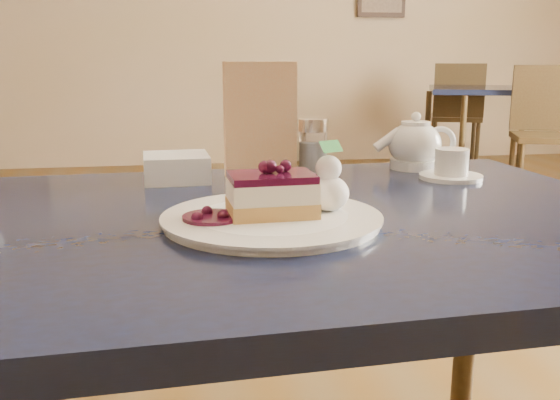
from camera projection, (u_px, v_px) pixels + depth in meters
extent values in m
cube|color=black|center=(265.00, 228.00, 0.92)|extent=(1.23, 0.85, 0.04)
cylinder|color=#312410|center=(466.00, 332.00, 1.44)|extent=(0.05, 0.05, 0.71)
cylinder|color=white|center=(272.00, 220.00, 0.87)|extent=(0.30, 0.30, 0.01)
cube|color=#C78447|center=(272.00, 208.00, 0.87)|extent=(0.12, 0.09, 0.02)
cube|color=white|center=(272.00, 190.00, 0.86)|extent=(0.12, 0.09, 0.03)
cube|color=black|center=(272.00, 177.00, 0.86)|extent=(0.12, 0.09, 0.01)
ellipsoid|color=white|center=(328.00, 193.00, 0.89)|extent=(0.06, 0.06, 0.05)
cylinder|color=black|center=(211.00, 217.00, 0.85)|extent=(0.08, 0.08, 0.01)
cylinder|color=white|center=(451.00, 177.00, 1.19)|extent=(0.12, 0.12, 0.01)
cylinder|color=white|center=(452.00, 162.00, 1.18)|extent=(0.06, 0.06, 0.05)
ellipsoid|color=white|center=(415.00, 146.00, 1.29)|extent=(0.11, 0.11, 0.09)
cylinder|color=white|center=(416.00, 121.00, 1.28)|extent=(0.06, 0.06, 0.01)
cylinder|color=white|center=(380.00, 147.00, 1.28)|extent=(0.06, 0.02, 0.05)
cube|color=beige|center=(260.00, 120.00, 1.20)|extent=(0.14, 0.04, 0.22)
cylinder|color=white|center=(313.00, 152.00, 1.24)|extent=(0.06, 0.06, 0.08)
cylinder|color=silver|center=(313.00, 125.00, 1.23)|extent=(0.06, 0.06, 0.02)
cube|color=white|center=(176.00, 167.00, 1.17)|extent=(0.12, 0.12, 0.05)
cube|color=black|center=(497.00, 90.00, 4.75)|extent=(1.21, 1.09, 0.04)
cylinder|color=#312410|center=(462.00, 145.00, 4.47)|extent=(0.04, 0.04, 0.70)
cylinder|color=#312410|center=(427.00, 135.00, 5.08)|extent=(0.04, 0.04, 0.70)
cylinder|color=#312410|center=(521.00, 133.00, 5.21)|extent=(0.04, 0.04, 0.70)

